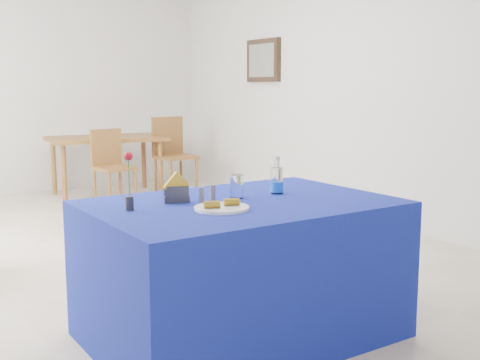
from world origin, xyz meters
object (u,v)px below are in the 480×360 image
object	(u,v)px
chair_bg_left	(111,161)
chair_bg_right	(172,150)
blue_table	(241,269)
oak_table	(106,143)
plate	(222,208)
water_bottle	(277,181)

from	to	relation	value
chair_bg_left	chair_bg_right	xyz separation A→B (m)	(0.93, 0.25, 0.06)
blue_table	chair_bg_right	xyz separation A→B (m)	(1.76, 4.27, 0.20)
oak_table	plate	bearing A→B (deg)	-104.36
plate	chair_bg_left	world-z (taller)	chair_bg_left
oak_table	chair_bg_left	world-z (taller)	chair_bg_left
chair_bg_right	blue_table	bearing A→B (deg)	-116.09
water_bottle	blue_table	bearing A→B (deg)	-163.79
blue_table	chair_bg_left	xyz separation A→B (m)	(0.83, 4.02, 0.13)
blue_table	oak_table	xyz separation A→B (m)	(1.02, 4.64, 0.30)
water_bottle	chair_bg_right	distance (m)	4.43
blue_table	chair_bg_right	bearing A→B (deg)	67.59
plate	blue_table	size ratio (longest dim) A/B	0.17
plate	chair_bg_left	size ratio (longest dim) A/B	0.31
plate	oak_table	world-z (taller)	plate
oak_table	chair_bg_right	distance (m)	0.84
plate	water_bottle	xyz separation A→B (m)	(0.51, 0.22, 0.06)
blue_table	oak_table	distance (m)	4.76
water_bottle	chair_bg_left	size ratio (longest dim) A/B	0.24
chair_bg_right	plate	bearing A→B (deg)	-117.75
chair_bg_right	water_bottle	bearing A→B (deg)	-112.88
plate	chair_bg_right	bearing A→B (deg)	65.93
oak_table	chair_bg_right	xyz separation A→B (m)	(0.74, -0.37, -0.10)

